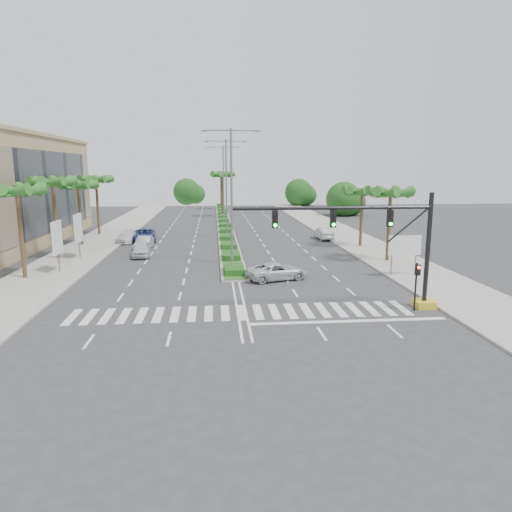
{
  "coord_description": "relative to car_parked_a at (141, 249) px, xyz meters",
  "views": [
    {
      "loc": [
        -1.58,
        -26.5,
        8.65
      ],
      "look_at": [
        1.1,
        2.5,
        3.0
      ],
      "focal_mm": 32.0,
      "sensor_mm": 36.0,
      "label": 1
    }
  ],
  "objects": [
    {
      "name": "streetlight_mid",
      "position": [
        8.81,
        11.23,
        6.08
      ],
      "size": [
        5.1,
        0.25,
        12.0
      ],
      "color": "slate",
      "rests_on": "ground"
    },
    {
      "name": "car_parked_a",
      "position": [
        0.0,
        0.0,
        0.0
      ],
      "size": [
        2.12,
        4.44,
        1.46
      ],
      "primitive_type": "imported",
      "rotation": [
        0.0,
        0.0,
        0.09
      ],
      "color": "silver",
      "rests_on": "ground"
    },
    {
      "name": "car_parked_c",
      "position": [
        -1.03,
        9.61,
        0.02
      ],
      "size": [
        3.2,
        5.67,
        1.5
      ],
      "primitive_type": "imported",
      "rotation": [
        0.0,
        0.0,
        0.14
      ],
      "color": "navy",
      "rests_on": "ground"
    },
    {
      "name": "billboard_far",
      "position": [
        -5.69,
        -0.77,
        2.23
      ],
      "size": [
        0.18,
        2.1,
        4.35
      ],
      "color": "slate",
      "rests_on": "ground"
    },
    {
      "name": "footpath_left",
      "position": [
        -6.39,
        1.23,
        -0.66
      ],
      "size": [
        6.0,
        120.0,
        0.15
      ],
      "primitive_type": "cube",
      "color": "gray",
      "rests_on": "ground"
    },
    {
      "name": "footpath_right",
      "position": [
        24.01,
        1.23,
        -0.66
      ],
      "size": [
        6.0,
        120.0,
        0.15
      ],
      "primitive_type": "cube",
      "color": "gray",
      "rests_on": "ground"
    },
    {
      "name": "palm_right_near",
      "position": [
        23.31,
        -4.77,
        5.47
      ],
      "size": [
        4.57,
        4.68,
        7.05
      ],
      "color": "brown",
      "rests_on": "ground"
    },
    {
      "name": "palm_median_b",
      "position": [
        8.81,
        51.23,
        6.44
      ],
      "size": [
        4.57,
        4.68,
        8.05
      ],
      "color": "brown",
      "rests_on": "ground"
    },
    {
      "name": "streetlight_far",
      "position": [
        8.81,
        27.23,
        6.08
      ],
      "size": [
        5.1,
        0.25,
        12.0
      ],
      "color": "slate",
      "rests_on": "ground"
    },
    {
      "name": "palm_left_mid",
      "position": [
        -7.69,
        -0.77,
        6.34
      ],
      "size": [
        4.57,
        4.68,
        7.95
      ],
      "color": "brown",
      "rests_on": "ground"
    },
    {
      "name": "signal_gantry",
      "position": [
        18.08,
        -18.77,
        2.73
      ],
      "size": [
        12.6,
        1.2,
        7.2
      ],
      "color": "gold",
      "rests_on": "ground"
    },
    {
      "name": "palm_left_near",
      "position": [
        -7.69,
        -8.77,
        5.96
      ],
      "size": [
        4.57,
        4.68,
        7.55
      ],
      "color": "brown",
      "rests_on": "ground"
    },
    {
      "name": "palm_median_a",
      "position": [
        8.81,
        36.23,
        6.44
      ],
      "size": [
        4.57,
        4.68,
        8.05
      ],
      "color": "brown",
      "rests_on": "ground"
    },
    {
      "name": "palm_left_end",
      "position": [
        -7.69,
        15.23,
        6.15
      ],
      "size": [
        4.57,
        4.68,
        7.75
      ],
      "color": "brown",
      "rests_on": "ground"
    },
    {
      "name": "median_grass",
      "position": [
        8.81,
        26.23,
        -0.51
      ],
      "size": [
        1.8,
        75.0,
        0.04
      ],
      "primitive_type": "cube",
      "color": "#355C1F",
      "rests_on": "median"
    },
    {
      "name": "direction_sign",
      "position": [
        22.31,
        -10.78,
        1.72
      ],
      "size": [
        2.7,
        0.11,
        3.4
      ],
      "color": "slate",
      "rests_on": "ground"
    },
    {
      "name": "palm_right_far",
      "position": [
        23.31,
        3.23,
        5.18
      ],
      "size": [
        4.57,
        4.68,
        6.75
      ],
      "color": "brown",
      "rests_on": "ground"
    },
    {
      "name": "car_parked_b",
      "position": [
        -0.32,
        4.16,
        -0.04
      ],
      "size": [
        1.6,
        4.23,
        1.38
      ],
      "primitive_type": "imported",
      "rotation": [
        0.0,
        0.0,
        -0.04
      ],
      "color": "#B2B2B7",
      "rests_on": "ground"
    },
    {
      "name": "car_right",
      "position": [
        20.61,
        9.17,
        -0.01
      ],
      "size": [
        1.75,
        4.44,
        1.44
      ],
      "primitive_type": "imported",
      "rotation": [
        0.0,
        0.0,
        3.2
      ],
      "color": "silver",
      "rests_on": "ground"
    },
    {
      "name": "pedestrian_signal",
      "position": [
        19.41,
        -19.44,
        1.31
      ],
      "size": [
        0.28,
        0.36,
        3.0
      ],
      "color": "black",
      "rests_on": "ground"
    },
    {
      "name": "streetlight_near",
      "position": [
        8.81,
        -4.77,
        6.08
      ],
      "size": [
        5.1,
        0.25,
        12.0
      ],
      "color": "slate",
      "rests_on": "ground"
    },
    {
      "name": "car_parked_d",
      "position": [
        -2.99,
        9.06,
        -0.06
      ],
      "size": [
        2.18,
        4.73,
        1.34
      ],
      "primitive_type": "imported",
      "rotation": [
        0.0,
        0.0,
        -0.07
      ],
      "color": "silver",
      "rests_on": "ground"
    },
    {
      "name": "palm_left_far",
      "position": [
        -7.69,
        7.23,
        5.76
      ],
      "size": [
        4.57,
        4.68,
        7.35
      ],
      "color": "brown",
      "rests_on": "ground"
    },
    {
      "name": "median",
      "position": [
        8.81,
        26.23,
        -0.63
      ],
      "size": [
        2.2,
        75.0,
        0.2
      ],
      "primitive_type": "cube",
      "color": "gray",
      "rests_on": "ground"
    },
    {
      "name": "car_crossing",
      "position": [
        12.1,
        -10.7,
        -0.06
      ],
      "size": [
        5.24,
        3.5,
        1.34
      ],
      "primitive_type": "imported",
      "rotation": [
        0.0,
        0.0,
        1.86
      ],
      "color": "silver",
      "rests_on": "ground"
    },
    {
      "name": "billboard_near",
      "position": [
        -5.69,
        -6.77,
        2.23
      ],
      "size": [
        0.18,
        2.1,
        4.35
      ],
      "color": "slate",
      "rests_on": "ground"
    },
    {
      "name": "ground",
      "position": [
        8.81,
        -18.77,
        -0.73
      ],
      "size": [
        160.0,
        160.0,
        0.0
      ],
      "primitive_type": "plane",
      "color": "#333335",
      "rests_on": "ground"
    }
  ]
}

